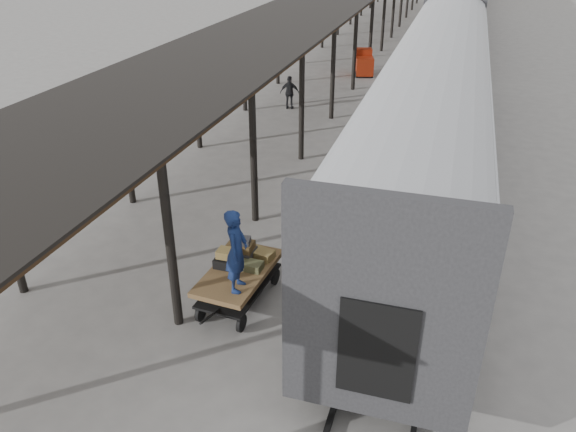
# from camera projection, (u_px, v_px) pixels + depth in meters

# --- Properties ---
(ground) EXTENTS (160.00, 160.00, 0.00)m
(ground) POSITION_uv_depth(u_px,v_px,m) (266.00, 283.00, 13.75)
(ground) COLOR slate
(ground) RESTS_ON ground
(train) EXTENTS (3.45, 76.01, 4.01)m
(train) POSITION_uv_depth(u_px,v_px,m) (459.00, 0.00, 40.23)
(train) COLOR silver
(train) RESTS_ON ground
(rails) EXTENTS (1.54, 150.00, 0.12)m
(rails) POSITION_uv_depth(u_px,v_px,m) (454.00, 38.00, 41.64)
(rails) COLOR black
(rails) RESTS_ON ground
(baggage_cart) EXTENTS (1.44, 2.49, 0.86)m
(baggage_cart) POSITION_uv_depth(u_px,v_px,m) (239.00, 278.00, 12.80)
(baggage_cart) COLOR brown
(baggage_cart) RESTS_ON ground
(suitcase_stack) EXTENTS (1.22, 1.03, 0.57)m
(suitcase_stack) POSITION_uv_depth(u_px,v_px,m) (241.00, 254.00, 12.95)
(suitcase_stack) COLOR #343436
(suitcase_stack) RESTS_ON baggage_cart
(luggage_tug) EXTENTS (1.35, 1.78, 1.40)m
(luggage_tug) POSITION_uv_depth(u_px,v_px,m) (364.00, 63.00, 31.71)
(luggage_tug) COLOR maroon
(luggage_tug) RESTS_ON ground
(porter) EXTENTS (0.53, 0.73, 1.87)m
(porter) POSITION_uv_depth(u_px,v_px,m) (236.00, 251.00, 11.65)
(porter) COLOR navy
(porter) RESTS_ON baggage_cart
(pedestrian) EXTENTS (0.93, 0.48, 1.53)m
(pedestrian) POSITION_uv_depth(u_px,v_px,m) (290.00, 93.00, 25.98)
(pedestrian) COLOR black
(pedestrian) RESTS_ON ground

